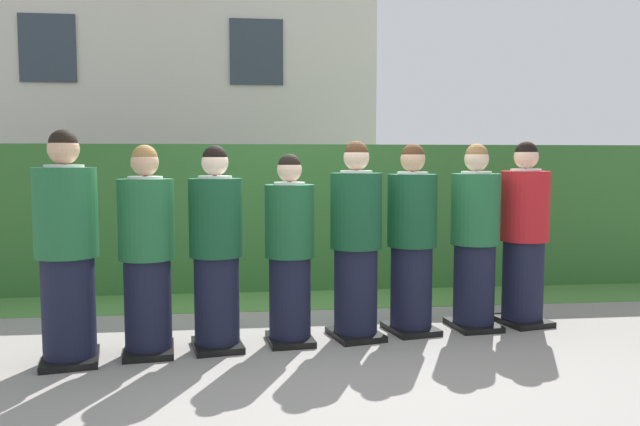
{
  "coord_description": "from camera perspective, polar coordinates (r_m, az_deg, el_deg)",
  "views": [
    {
      "loc": [
        -0.57,
        -5.01,
        1.48
      ],
      "look_at": [
        0.0,
        0.0,
        1.05
      ],
      "focal_mm": 35.18,
      "sensor_mm": 36.0,
      "label": 1
    }
  ],
  "objects": [
    {
      "name": "ground_plane",
      "position": [
        5.25,
        0.0,
        -11.49
      ],
      "size": [
        60.0,
        60.0,
        0.0
      ],
      "primitive_type": "plane",
      "color": "gray"
    },
    {
      "name": "student_front_row_1",
      "position": [
        4.91,
        -15.46,
        -3.77
      ],
      "size": [
        0.42,
        0.5,
        1.59
      ],
      "color": "black",
      "rests_on": "ground"
    },
    {
      "name": "lawn_strip",
      "position": [
        6.68,
        -1.45,
        -7.9
      ],
      "size": [
        10.04,
        0.9,
        0.01
      ],
      "primitive_type": "cube",
      "color": "#477A38",
      "rests_on": "ground"
    },
    {
      "name": "student_front_row_2",
      "position": [
        4.94,
        -9.42,
        -3.6
      ],
      "size": [
        0.44,
        0.54,
        1.59
      ],
      "color": "black",
      "rests_on": "ground"
    },
    {
      "name": "student_front_row_5",
      "position": [
        5.41,
        8.35,
        -2.73
      ],
      "size": [
        0.46,
        0.53,
        1.62
      ],
      "color": "black",
      "rests_on": "ground"
    },
    {
      "name": "student_in_red_blazer",
      "position": [
        5.9,
        18.06,
        -2.16
      ],
      "size": [
        0.48,
        0.54,
        1.64
      ],
      "color": "black",
      "rests_on": "ground"
    },
    {
      "name": "student_front_row_4",
      "position": [
        5.18,
        3.28,
        -2.93
      ],
      "size": [
        0.47,
        0.56,
        1.63
      ],
      "color": "black",
      "rests_on": "ground"
    },
    {
      "name": "student_front_row_6",
      "position": [
        5.63,
        13.91,
        -2.5
      ],
      "size": [
        0.42,
        0.5,
        1.62
      ],
      "color": "black",
      "rests_on": "ground"
    },
    {
      "name": "student_front_row_3",
      "position": [
        5.04,
        -2.76,
        -3.73
      ],
      "size": [
        0.4,
        0.5,
        1.53
      ],
      "color": "black",
      "rests_on": "ground"
    },
    {
      "name": "school_building_main",
      "position": [
        13.01,
        -13.69,
        15.42
      ],
      "size": [
        8.01,
        3.87,
        7.59
      ],
      "color": "beige",
      "rests_on": "ground"
    },
    {
      "name": "hedge",
      "position": [
        7.34,
        -2.01,
        -0.25
      ],
      "size": [
        10.04,
        0.7,
        1.65
      ],
      "color": "#33662D",
      "rests_on": "ground"
    },
    {
      "name": "student_front_row_0",
      "position": [
        4.88,
        -22.03,
        -3.39
      ],
      "size": [
        0.48,
        0.55,
        1.69
      ],
      "color": "black",
      "rests_on": "ground"
    }
  ]
}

